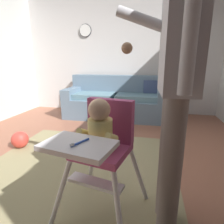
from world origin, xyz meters
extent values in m
cube|color=#905741|center=(0.00, 0.00, -0.05)|extent=(5.90, 6.45, 0.10)
cube|color=silver|center=(0.00, 2.46, 1.34)|extent=(5.10, 0.06, 2.67)
cube|color=#8C825B|center=(0.00, -0.49, 0.00)|extent=(2.10, 2.64, 0.01)
cube|color=slate|center=(0.02, 1.88, 0.20)|extent=(2.06, 0.84, 0.40)
cube|color=slate|center=(0.02, 2.21, 0.63)|extent=(2.06, 0.22, 0.46)
cube|color=slate|center=(-0.92, 1.88, 0.50)|extent=(0.20, 0.84, 0.20)
cube|color=slate|center=(0.96, 1.88, 0.50)|extent=(0.20, 0.84, 0.20)
cube|color=slate|center=(-0.42, 1.83, 0.46)|extent=(0.82, 0.60, 0.11)
cube|color=slate|center=(0.47, 1.83, 0.46)|extent=(0.82, 0.60, 0.11)
cube|color=#3D4C75|center=(0.75, 2.08, 0.60)|extent=(0.35, 0.15, 0.34)
cylinder|color=silver|center=(0.15, -0.91, 0.25)|extent=(0.19, 0.14, 0.51)
cylinder|color=silver|center=(0.58, -1.00, 0.25)|extent=(0.14, 0.19, 0.51)
cylinder|color=silver|center=(0.24, -0.48, 0.25)|extent=(0.14, 0.19, 0.51)
cylinder|color=silver|center=(0.67, -0.57, 0.25)|extent=(0.19, 0.14, 0.51)
cube|color=#9A3B68|center=(0.41, -0.74, 0.52)|extent=(0.43, 0.43, 0.05)
cube|color=#9A3B68|center=(0.44, -0.60, 0.71)|extent=(0.37, 0.14, 0.33)
cube|color=silver|center=(0.35, -1.03, 0.68)|extent=(0.45, 0.34, 0.03)
cube|color=silver|center=(0.39, -0.85, 0.32)|extent=(0.41, 0.18, 0.02)
cylinder|color=#DFCC78|center=(0.41, -0.76, 0.65)|extent=(0.20, 0.20, 0.22)
sphere|color=tan|center=(0.41, -0.77, 0.83)|extent=(0.15, 0.15, 0.15)
cylinder|color=#DFCC78|center=(0.30, -0.78, 0.66)|extent=(0.07, 0.15, 0.10)
cylinder|color=#DFCC78|center=(0.50, -0.82, 0.66)|extent=(0.07, 0.15, 0.10)
cylinder|color=blue|center=(0.37, -1.03, 0.70)|extent=(0.07, 0.12, 0.01)
cube|color=white|center=(0.34, -1.08, 0.71)|extent=(0.02, 0.03, 0.02)
cylinder|color=#6B5F59|center=(0.89, -0.66, 0.47)|extent=(0.14, 0.14, 0.95)
cylinder|color=#6B5F59|center=(0.89, -0.78, 0.47)|extent=(0.14, 0.14, 0.95)
cube|color=#A29FA2|center=(0.89, -0.72, 1.24)|extent=(0.22, 0.41, 0.58)
cylinder|color=#A29FA2|center=(0.72, -0.55, 1.39)|extent=(0.48, 0.09, 0.23)
sphere|color=#997051|center=(0.56, -0.56, 1.23)|extent=(0.08, 0.08, 0.08)
cylinder|color=#A29FA2|center=(0.90, -0.96, 1.24)|extent=(0.07, 0.07, 0.52)
sphere|color=#D13D33|center=(-0.98, 0.15, 0.11)|extent=(0.23, 0.23, 0.23)
cylinder|color=white|center=(-0.78, 2.41, 1.83)|extent=(0.26, 0.03, 0.26)
cylinder|color=black|center=(-0.78, 2.42, 1.83)|extent=(0.28, 0.02, 0.28)
camera|label=1|loc=(0.74, -1.95, 1.14)|focal=30.41mm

